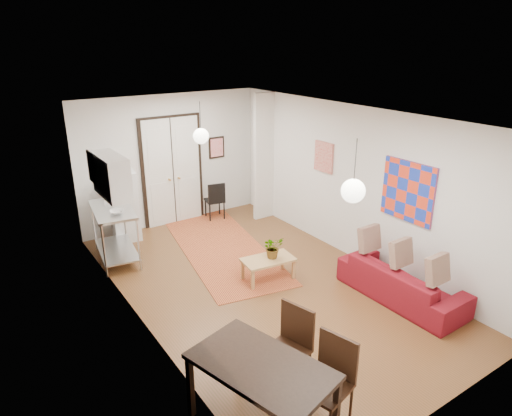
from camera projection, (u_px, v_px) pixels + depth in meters
floor at (260, 284)px, 7.92m from camera, size 7.00×7.00×0.00m
ceiling at (261, 116)px, 6.90m from camera, size 4.20×7.00×0.02m
wall_back at (171, 160)px, 10.13m from camera, size 4.20×0.02×2.90m
wall_front at (453, 303)px, 4.69m from camera, size 4.20×0.02×2.90m
wall_left at (136, 235)px, 6.31m from camera, size 0.02×7.00×2.90m
wall_right at (353, 184)px, 8.51m from camera, size 0.02×7.00×2.90m
double_doors at (173, 172)px, 10.18m from camera, size 1.44×0.06×2.50m
stub_partition at (264, 158)px, 10.36m from camera, size 0.50×0.10×2.90m
wall_cabinet at (111, 176)px, 7.41m from camera, size 0.35×1.00×0.70m
painting_popart at (408, 191)px, 7.46m from camera, size 0.05×1.00×1.00m
painting_abstract at (324, 157)px, 9.00m from camera, size 0.05×0.50×0.60m
poster_back at (217, 148)px, 10.65m from camera, size 0.40×0.03×0.50m
print_left at (93, 168)px, 7.70m from camera, size 0.03×0.44×0.54m
pendant_back at (201, 136)px, 8.68m from camera, size 0.30×0.30×0.80m
pendant_front at (353, 191)px, 5.58m from camera, size 0.30×0.30×0.80m
kilim_rug at (221, 247)px, 9.31m from camera, size 2.26×4.31×0.01m
sofa at (401, 282)px, 7.36m from camera, size 0.85×2.12×0.62m
coffee_table at (268, 261)px, 7.95m from camera, size 0.96×0.61×0.40m
potted_plant at (273, 247)px, 7.92m from camera, size 0.39×0.35×0.39m
kitchen_counter at (114, 226)px, 8.56m from camera, size 0.86×1.44×1.04m
bowl at (117, 212)px, 8.19m from camera, size 0.30×0.30×0.06m
soap_bottle at (107, 199)px, 8.59m from camera, size 0.12×0.12×0.22m
fridge at (124, 206)px, 9.45m from camera, size 0.59×0.59×1.48m
dining_table at (261, 371)px, 4.75m from camera, size 1.23×1.69×0.84m
dining_chair_near at (280, 340)px, 5.47m from camera, size 0.60×0.76×1.03m
dining_chair_far at (319, 374)px, 4.93m from camera, size 0.60×0.76×1.03m
black_side_chair at (213, 196)px, 10.70m from camera, size 0.48×0.48×0.89m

